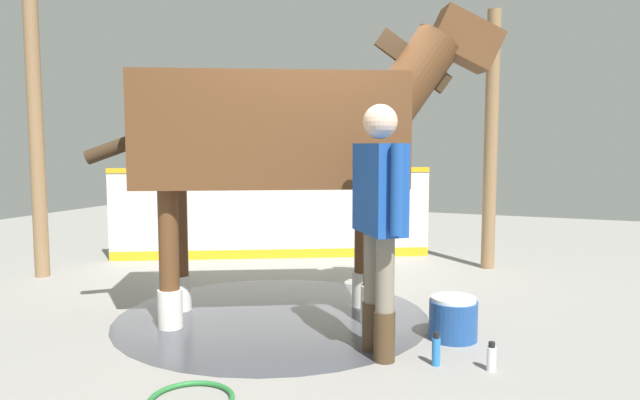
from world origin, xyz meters
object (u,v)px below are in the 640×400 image
at_px(horse, 285,136).
at_px(handler, 379,211).
at_px(bottle_shampoo, 491,358).
at_px(wash_bucket, 453,318).
at_px(hose_coil, 191,400).
at_px(bottle_spray, 436,350).

bearing_deg(horse, handler, -57.89).
height_order(horse, bottle_shampoo, horse).
xyz_separation_m(wash_bucket, hose_coil, (1.68, -1.24, -0.15)).
relative_size(horse, bottle_spray, 14.04).
xyz_separation_m(handler, bottle_spray, (0.04, 0.42, -0.93)).
bearing_deg(bottle_shampoo, horse, -108.85).
relative_size(horse, bottle_shampoo, 16.60).
bearing_deg(horse, hose_coil, -109.63).
relative_size(handler, hose_coil, 3.51).
distance_m(horse, wash_bucket, 2.03).
bearing_deg(handler, bottle_shampoo, 142.74).
relative_size(handler, wash_bucket, 4.81).
xyz_separation_m(horse, handler, (0.62, 1.01, -0.53)).
xyz_separation_m(wash_bucket, bottle_spray, (0.58, -0.02, -0.06)).
bearing_deg(wash_bucket, bottle_spray, -2.41).
bearing_deg(bottle_shampoo, hose_coil, -54.13).
relative_size(bottle_shampoo, hose_coil, 0.39).
bearing_deg(bottle_spray, hose_coil, -48.00).
xyz_separation_m(bottle_shampoo, hose_coil, (1.14, -1.58, -0.07)).
height_order(handler, bottle_spray, handler).
height_order(wash_bucket, hose_coil, wash_bucket).
bearing_deg(bottle_shampoo, wash_bucket, -148.29).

